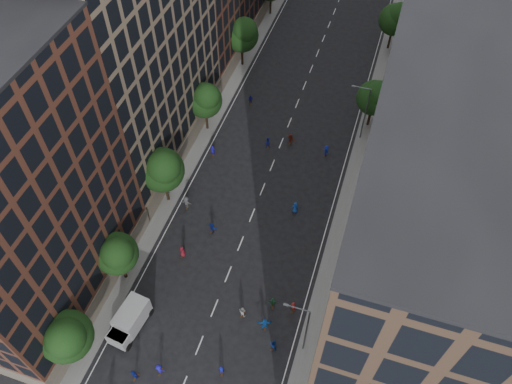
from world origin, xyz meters
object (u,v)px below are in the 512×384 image
at_px(skater_1, 221,370).
at_px(streetlamp_far, 364,111).
at_px(cargo_van, 130,320).
at_px(skater_2, 274,345).
at_px(streetlamp_near, 304,328).

bearing_deg(skater_1, streetlamp_far, -118.40).
height_order(cargo_van, skater_2, cargo_van).
distance_m(streetlamp_far, cargo_van, 40.73).
relative_size(streetlamp_near, skater_2, 5.38).
distance_m(cargo_van, skater_2, 15.57).
xyz_separation_m(cargo_van, skater_1, (11.06, -1.70, -0.73)).
bearing_deg(skater_1, skater_2, -154.02).
xyz_separation_m(streetlamp_near, skater_1, (-7.09, -4.97, -4.40)).
relative_size(cargo_van, skater_1, 3.63).
bearing_deg(skater_2, streetlamp_near, -144.26).
height_order(skater_1, skater_2, skater_2).
bearing_deg(skater_2, cargo_van, 27.92).
distance_m(skater_1, skater_2, 5.96).
bearing_deg(streetlamp_far, skater_1, -100.58).
bearing_deg(skater_1, cargo_van, -26.54).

